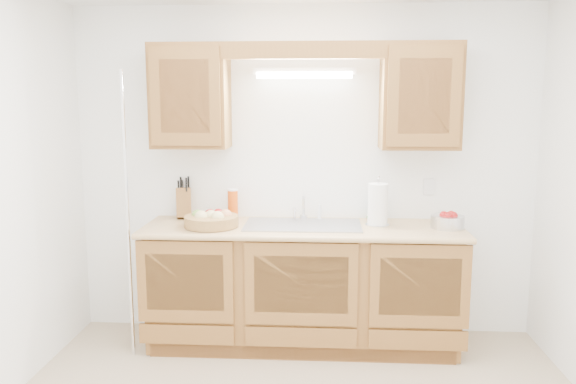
# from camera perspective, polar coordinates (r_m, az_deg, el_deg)

# --- Properties ---
(room) EXTENTS (3.52, 3.50, 2.50)m
(room) POSITION_cam_1_polar(r_m,az_deg,el_deg) (2.83, 0.72, -1.75)
(room) COLOR tan
(room) RESTS_ON ground
(base_cabinets) EXTENTS (2.20, 0.60, 0.86)m
(base_cabinets) POSITION_cam_1_polar(r_m,az_deg,el_deg) (4.20, 1.48, -9.57)
(base_cabinets) COLOR brown
(base_cabinets) RESTS_ON ground
(countertop) EXTENTS (2.30, 0.63, 0.04)m
(countertop) POSITION_cam_1_polar(r_m,az_deg,el_deg) (4.07, 1.50, -3.75)
(countertop) COLOR tan
(countertop) RESTS_ON base_cabinets
(upper_cabinet_left) EXTENTS (0.55, 0.33, 0.75)m
(upper_cabinet_left) POSITION_cam_1_polar(r_m,az_deg,el_deg) (4.22, -9.86, 9.52)
(upper_cabinet_left) COLOR brown
(upper_cabinet_left) RESTS_ON room
(upper_cabinet_right) EXTENTS (0.55, 0.33, 0.75)m
(upper_cabinet_right) POSITION_cam_1_polar(r_m,az_deg,el_deg) (4.17, 13.25, 9.42)
(upper_cabinet_right) COLOR brown
(upper_cabinet_right) RESTS_ON room
(valance) EXTENTS (2.20, 0.05, 0.12)m
(valance) POSITION_cam_1_polar(r_m,az_deg,el_deg) (3.99, 1.58, 14.22)
(valance) COLOR brown
(valance) RESTS_ON room
(fluorescent_fixture) EXTENTS (0.76, 0.08, 0.08)m
(fluorescent_fixture) POSITION_cam_1_polar(r_m,az_deg,el_deg) (4.20, 1.67, 12.00)
(fluorescent_fixture) COLOR white
(fluorescent_fixture) RESTS_ON room
(sink) EXTENTS (0.84, 0.46, 0.36)m
(sink) POSITION_cam_1_polar(r_m,az_deg,el_deg) (4.10, 1.51, -4.39)
(sink) COLOR #9E9EA3
(sink) RESTS_ON countertop
(wire_shelf_pole) EXTENTS (0.03, 0.03, 2.00)m
(wire_shelf_pole) POSITION_cam_1_polar(r_m,az_deg,el_deg) (4.02, -15.99, -2.50)
(wire_shelf_pole) COLOR silver
(wire_shelf_pole) RESTS_ON ground
(outlet_plate) EXTENTS (0.08, 0.01, 0.12)m
(outlet_plate) POSITION_cam_1_polar(r_m,az_deg,el_deg) (4.39, 14.13, 0.52)
(outlet_plate) COLOR white
(outlet_plate) RESTS_ON room
(fruit_basket) EXTENTS (0.47, 0.47, 0.12)m
(fruit_basket) POSITION_cam_1_polar(r_m,az_deg,el_deg) (4.06, -7.78, -2.78)
(fruit_basket) COLOR #A77843
(fruit_basket) RESTS_ON countertop
(knife_block) EXTENTS (0.16, 0.21, 0.33)m
(knife_block) POSITION_cam_1_polar(r_m,az_deg,el_deg) (4.41, -10.56, -1.06)
(knife_block) COLOR brown
(knife_block) RESTS_ON countertop
(orange_canister) EXTENTS (0.10, 0.10, 0.23)m
(orange_canister) POSITION_cam_1_polar(r_m,az_deg,el_deg) (4.29, -5.62, -1.24)
(orange_canister) COLOR #D44D0B
(orange_canister) RESTS_ON countertop
(soap_bottle) EXTENTS (0.09, 0.09, 0.18)m
(soap_bottle) POSITION_cam_1_polar(r_m,az_deg,el_deg) (4.26, 8.88, -1.74)
(soap_bottle) COLOR blue
(soap_bottle) RESTS_ON countertop
(sponge) EXTENTS (0.11, 0.08, 0.02)m
(sponge) POSITION_cam_1_polar(r_m,az_deg,el_deg) (4.33, 8.79, -2.68)
(sponge) COLOR #CC333F
(sponge) RESTS_ON countertop
(paper_towel) EXTENTS (0.19, 0.19, 0.36)m
(paper_towel) POSITION_cam_1_polar(r_m,az_deg,el_deg) (4.10, 9.11, -1.31)
(paper_towel) COLOR silver
(paper_towel) RESTS_ON countertop
(apple_bowl) EXTENTS (0.27, 0.27, 0.12)m
(apple_bowl) POSITION_cam_1_polar(r_m,az_deg,el_deg) (4.15, 15.92, -2.82)
(apple_bowl) COLOR silver
(apple_bowl) RESTS_ON countertop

